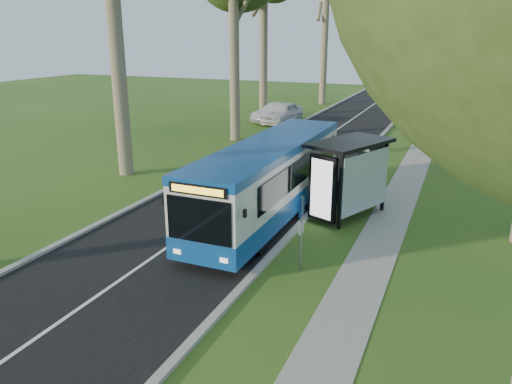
# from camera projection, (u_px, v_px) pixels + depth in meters

# --- Properties ---
(ground) EXTENTS (120.00, 120.00, 0.00)m
(ground) POSITION_uv_depth(u_px,v_px,m) (253.00, 277.00, 14.78)
(ground) COLOR #2E561A
(ground) RESTS_ON ground
(road) EXTENTS (7.00, 100.00, 0.02)m
(road) POSITION_uv_depth(u_px,v_px,m) (267.00, 178.00, 24.85)
(road) COLOR black
(road) RESTS_ON ground
(kerb_east) EXTENTS (0.25, 100.00, 0.12)m
(kerb_east) POSITION_uv_depth(u_px,v_px,m) (336.00, 185.00, 23.55)
(kerb_east) COLOR #9E9B93
(kerb_east) RESTS_ON ground
(kerb_west) EXTENTS (0.25, 100.00, 0.12)m
(kerb_west) POSITION_uv_depth(u_px,v_px,m) (205.00, 170.00, 26.13)
(kerb_west) COLOR #9E9B93
(kerb_west) RESTS_ON ground
(centre_line) EXTENTS (0.12, 100.00, 0.00)m
(centre_line) POSITION_uv_depth(u_px,v_px,m) (267.00, 178.00, 24.85)
(centre_line) COLOR white
(centre_line) RESTS_ON road
(footpath) EXTENTS (1.50, 100.00, 0.02)m
(footpath) POSITION_uv_depth(u_px,v_px,m) (401.00, 194.00, 22.45)
(footpath) COLOR gray
(footpath) RESTS_ON ground
(bus) EXTENTS (2.42, 11.18, 2.96)m
(bus) POSITION_uv_depth(u_px,v_px,m) (270.00, 179.00, 19.25)
(bus) COLOR silver
(bus) RESTS_ON ground
(bus_stop_sign) EXTENTS (0.10, 0.33, 2.35)m
(bus_stop_sign) POSITION_uv_depth(u_px,v_px,m) (301.00, 224.00, 14.82)
(bus_stop_sign) COLOR gray
(bus_stop_sign) RESTS_ON ground
(bus_shelter) EXTENTS (3.09, 3.93, 2.99)m
(bus_shelter) POSITION_uv_depth(u_px,v_px,m) (350.00, 166.00, 18.75)
(bus_shelter) COLOR black
(bus_shelter) RESTS_ON ground
(litter_bin) EXTENTS (0.55, 0.55, 0.97)m
(litter_bin) POSITION_uv_depth(u_px,v_px,m) (340.00, 190.00, 21.30)
(litter_bin) COLOR black
(litter_bin) RESTS_ON ground
(car_white) EXTENTS (2.40, 5.00, 1.65)m
(car_white) POSITION_uv_depth(u_px,v_px,m) (282.00, 113.00, 39.90)
(car_white) COLOR white
(car_white) RESTS_ON ground
(car_silver) EXTENTS (3.20, 4.85, 1.51)m
(car_silver) POSITION_uv_depth(u_px,v_px,m) (277.00, 113.00, 40.41)
(car_silver) COLOR #A1A4A8
(car_silver) RESTS_ON ground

